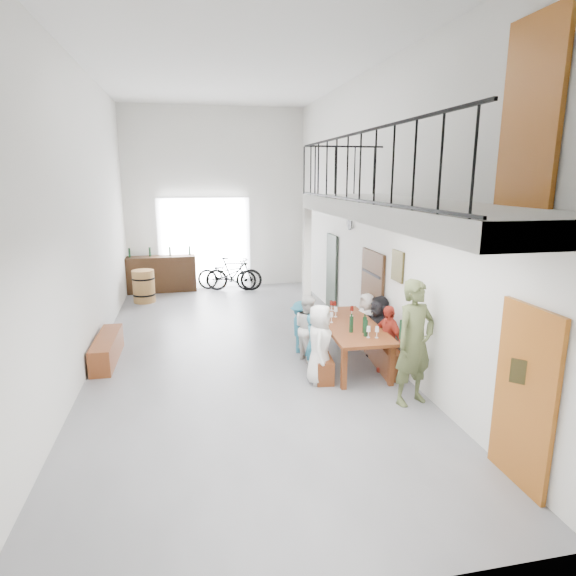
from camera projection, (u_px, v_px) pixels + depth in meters
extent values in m
plane|color=slate|center=(238.00, 351.00, 9.73)|extent=(12.00, 12.00, 0.00)
plane|color=white|center=(216.00, 199.00, 14.82)|extent=(5.50, 0.00, 5.50)
plane|color=white|center=(318.00, 278.00, 3.38)|extent=(5.50, 0.00, 5.50)
plane|color=white|center=(80.00, 216.00, 8.56)|extent=(0.00, 12.00, 12.00)
plane|color=white|center=(372.00, 212.00, 9.64)|extent=(0.00, 12.00, 12.00)
plane|color=white|center=(231.00, 57.00, 8.48)|extent=(12.00, 12.00, 0.00)
cube|color=white|center=(205.00, 243.00, 14.99)|extent=(2.80, 0.08, 2.80)
cube|color=#8F4B14|center=(524.00, 397.00, 5.35)|extent=(0.06, 0.95, 2.10)
cube|color=#381F0F|center=(372.00, 300.00, 9.75)|extent=(0.06, 1.10, 2.00)
cube|color=#283129|center=(332.00, 273.00, 12.42)|extent=(0.06, 0.80, 2.00)
cube|color=#8F4B14|center=(531.00, 113.00, 5.04)|extent=(0.06, 0.90, 1.95)
cube|color=#393116|center=(398.00, 266.00, 8.50)|extent=(0.04, 0.45, 0.55)
cylinder|color=white|center=(350.00, 224.00, 10.86)|extent=(0.04, 0.28, 0.28)
cube|color=silver|center=(408.00, 211.00, 6.39)|extent=(1.50, 5.60, 0.25)
cube|color=black|center=(359.00, 133.00, 6.02)|extent=(0.03, 5.60, 0.03)
cube|color=black|center=(356.00, 200.00, 6.21)|extent=(0.03, 5.60, 0.03)
cube|color=black|center=(344.00, 147.00, 8.82)|extent=(1.50, 0.03, 0.03)
cube|color=silver|center=(307.00, 284.00, 9.23)|extent=(0.14, 0.14, 2.88)
cube|color=brown|center=(350.00, 325.00, 8.88)|extent=(1.05, 2.43, 0.06)
cube|color=brown|center=(344.00, 368.00, 7.91)|extent=(0.09, 0.09, 0.73)
cube|color=brown|center=(391.00, 365.00, 8.05)|extent=(0.09, 0.09, 0.73)
cube|color=brown|center=(315.00, 330.00, 9.89)|extent=(0.09, 0.09, 0.73)
cube|color=brown|center=(354.00, 328.00, 10.03)|extent=(0.09, 0.09, 0.73)
cube|color=brown|center=(318.00, 356.00, 8.88)|extent=(0.47, 1.81, 0.41)
cube|color=brown|center=(378.00, 348.00, 9.19)|extent=(0.47, 2.13, 0.49)
cylinder|color=black|center=(366.00, 326.00, 8.16)|extent=(0.07, 0.07, 0.35)
cylinder|color=black|center=(365.00, 323.00, 8.33)|extent=(0.07, 0.07, 0.35)
cylinder|color=black|center=(351.00, 323.00, 8.37)|extent=(0.07, 0.07, 0.35)
cube|color=brown|center=(107.00, 349.00, 9.15)|extent=(0.40, 1.72, 0.48)
cylinder|color=#915D34|center=(144.00, 286.00, 13.41)|extent=(0.61, 0.61, 0.91)
cylinder|color=black|center=(144.00, 294.00, 13.46)|extent=(0.62, 0.62, 0.05)
cylinder|color=black|center=(143.00, 278.00, 13.36)|extent=(0.62, 0.62, 0.05)
cube|color=#381F0F|center=(161.00, 274.00, 14.65)|extent=(2.08, 0.65, 1.09)
cylinder|color=black|center=(129.00, 253.00, 14.30)|extent=(0.06, 0.06, 0.28)
cylinder|color=black|center=(150.00, 252.00, 14.45)|extent=(0.06, 0.06, 0.28)
cylinder|color=black|center=(170.00, 251.00, 14.56)|extent=(0.06, 0.06, 0.28)
cylinder|color=black|center=(190.00, 250.00, 14.74)|extent=(0.06, 0.06, 0.28)
imported|color=white|center=(320.00, 344.00, 8.11)|extent=(0.65, 0.78, 1.37)
imported|color=teal|center=(313.00, 343.00, 8.59)|extent=(0.27, 0.40, 1.08)
imported|color=white|center=(308.00, 328.00, 9.15)|extent=(0.65, 0.74, 1.27)
imported|color=teal|center=(300.00, 327.00, 9.57)|extent=(0.51, 0.74, 1.05)
imported|color=#A92B1D|center=(388.00, 339.00, 8.53)|extent=(0.50, 0.79, 1.25)
imported|color=black|center=(378.00, 328.00, 9.13)|extent=(0.56, 1.23, 1.27)
imported|color=white|center=(366.00, 321.00, 9.74)|extent=(0.47, 0.63, 1.16)
imported|color=#4C5530|center=(414.00, 343.00, 7.31)|extent=(0.83, 0.67, 1.96)
imported|color=#194817|center=(346.00, 327.00, 10.66)|extent=(0.37, 0.33, 0.37)
imported|color=black|center=(227.00, 274.00, 14.88)|extent=(1.96, 1.20, 0.97)
imported|color=black|center=(234.00, 274.00, 14.75)|extent=(1.79, 0.82, 1.04)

